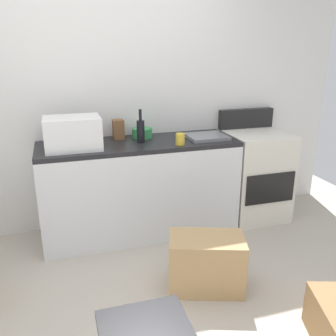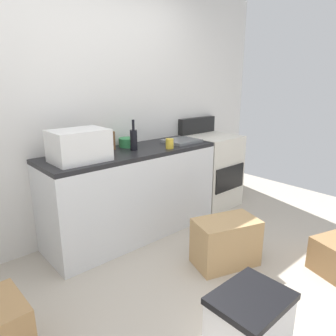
# 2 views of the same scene
# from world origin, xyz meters

# --- Properties ---
(ground_plane) EXTENTS (6.00, 6.00, 0.00)m
(ground_plane) POSITION_xyz_m (0.00, 0.00, 0.00)
(ground_plane) COLOR #B2A899
(wall_back) EXTENTS (5.00, 0.10, 2.60)m
(wall_back) POSITION_xyz_m (0.00, 1.55, 1.30)
(wall_back) COLOR silver
(wall_back) RESTS_ON ground_plane
(kitchen_counter) EXTENTS (1.80, 0.60, 0.90)m
(kitchen_counter) POSITION_xyz_m (0.30, 1.20, 0.45)
(kitchen_counter) COLOR silver
(kitchen_counter) RESTS_ON ground_plane
(stove_oven) EXTENTS (0.60, 0.61, 1.10)m
(stove_oven) POSITION_xyz_m (1.52, 1.21, 0.47)
(stove_oven) COLOR silver
(stove_oven) RESTS_ON ground_plane
(microwave) EXTENTS (0.46, 0.34, 0.27)m
(microwave) POSITION_xyz_m (-0.27, 1.14, 1.04)
(microwave) COLOR white
(microwave) RESTS_ON kitchen_counter
(sink_basin) EXTENTS (0.36, 0.32, 0.03)m
(sink_basin) POSITION_xyz_m (0.95, 1.15, 0.92)
(sink_basin) COLOR slate
(sink_basin) RESTS_ON kitchen_counter
(wine_bottle) EXTENTS (0.07, 0.07, 0.30)m
(wine_bottle) POSITION_xyz_m (0.32, 1.18, 1.01)
(wine_bottle) COLOR black
(wine_bottle) RESTS_ON kitchen_counter
(coffee_mug) EXTENTS (0.08, 0.08, 0.10)m
(coffee_mug) POSITION_xyz_m (0.63, 1.00, 0.95)
(coffee_mug) COLOR gold
(coffee_mug) RESTS_ON kitchen_counter
(knife_block) EXTENTS (0.10, 0.10, 0.18)m
(knife_block) POSITION_xyz_m (0.15, 1.37, 0.99)
(knife_block) COLOR brown
(knife_block) RESTS_ON kitchen_counter
(mixing_bowl) EXTENTS (0.19, 0.19, 0.09)m
(mixing_bowl) POSITION_xyz_m (0.37, 1.36, 0.95)
(mixing_bowl) COLOR #338C4C
(mixing_bowl) RESTS_ON kitchen_counter
(cardboard_box_small) EXTENTS (0.62, 0.48, 0.42)m
(cardboard_box_small) POSITION_xyz_m (0.56, 0.19, 0.21)
(cardboard_box_small) COLOR tan
(cardboard_box_small) RESTS_ON ground_plane
(storage_bin) EXTENTS (0.46, 0.36, 0.38)m
(storage_bin) POSITION_xyz_m (-0.06, -0.47, 0.19)
(storage_bin) COLOR silver
(storage_bin) RESTS_ON ground_plane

